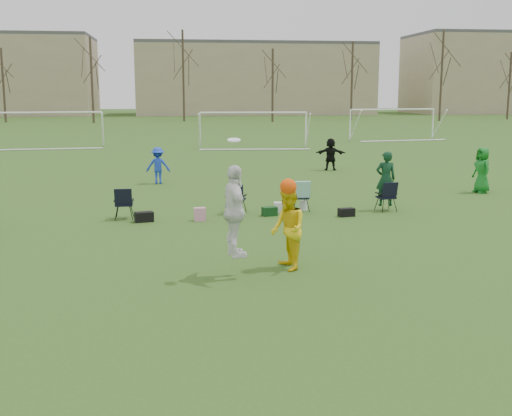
{
  "coord_description": "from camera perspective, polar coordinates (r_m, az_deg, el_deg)",
  "views": [
    {
      "loc": [
        -1.48,
        -11.89,
        3.87
      ],
      "look_at": [
        0.35,
        2.31,
        1.25
      ],
      "focal_mm": 45.0,
      "sensor_mm": 36.0,
      "label": 1
    }
  ],
  "objects": [
    {
      "name": "building_row",
      "position": [
        108.22,
        -3.08,
        11.5
      ],
      "size": [
        126.0,
        16.0,
        13.0
      ],
      "color": "tan",
      "rests_on": "ground"
    },
    {
      "name": "fielder_blue",
      "position": [
        27.35,
        -8.71,
        3.75
      ],
      "size": [
        1.0,
        0.59,
        1.54
      ],
      "primitive_type": "imported",
      "rotation": [
        0.0,
        0.0,
        3.13
      ],
      "color": "blue",
      "rests_on": "ground"
    },
    {
      "name": "center_contest",
      "position": [
        13.61,
        0.66,
        -1.07
      ],
      "size": [
        1.95,
        1.59,
        2.94
      ],
      "color": "white",
      "rests_on": "ground"
    },
    {
      "name": "ground",
      "position": [
        12.59,
        -0.25,
        -7.53
      ],
      "size": [
        260.0,
        260.0,
        0.0
      ],
      "primitive_type": "plane",
      "color": "#2F541A",
      "rests_on": "ground"
    },
    {
      "name": "goal_mid",
      "position": [
        44.27,
        -0.25,
        7.87
      ],
      "size": [
        7.4,
        0.63,
        2.46
      ],
      "rotation": [
        0.0,
        0.0,
        -0.07
      ],
      "color": "white",
      "rests_on": "ground"
    },
    {
      "name": "goal_right",
      "position": [
        52.9,
        12.06,
        8.05
      ],
      "size": [
        7.35,
        1.14,
        2.46
      ],
      "rotation": [
        0.0,
        0.0,
        0.14
      ],
      "color": "white",
      "rests_on": "ground"
    },
    {
      "name": "sideline_setup",
      "position": [
        20.57,
        3.24,
        1.17
      ],
      "size": [
        9.04,
        1.67,
        1.94
      ],
      "color": "#0E361E",
      "rests_on": "ground"
    },
    {
      "name": "goal_left",
      "position": [
        46.71,
        -18.03,
        7.49
      ],
      "size": [
        7.39,
        0.76,
        2.46
      ],
      "rotation": [
        0.0,
        0.0,
        0.09
      ],
      "color": "white",
      "rests_on": "ground"
    },
    {
      "name": "fielder_green_far",
      "position": [
        26.09,
        19.45,
        3.2
      ],
      "size": [
        0.68,
        0.93,
        1.75
      ],
      "primitive_type": "imported",
      "rotation": [
        0.0,
        0.0,
        -1.42
      ],
      "color": "#136E1F",
      "rests_on": "ground"
    },
    {
      "name": "tree_line",
      "position": [
        81.76,
        -6.28,
        11.18
      ],
      "size": [
        110.28,
        3.28,
        11.4
      ],
      "color": "#382B21",
      "rests_on": "ground"
    },
    {
      "name": "fielder_black",
      "position": [
        31.86,
        6.65,
        4.77
      ],
      "size": [
        1.54,
        0.76,
        1.59
      ],
      "primitive_type": "imported",
      "rotation": [
        0.0,
        0.0,
        2.93
      ],
      "color": "black",
      "rests_on": "ground"
    }
  ]
}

